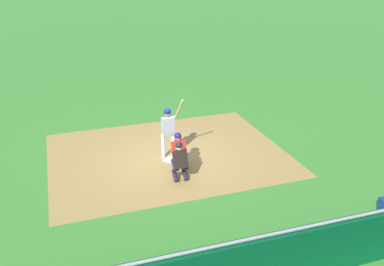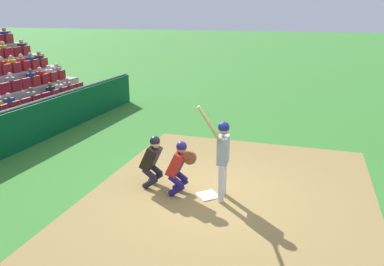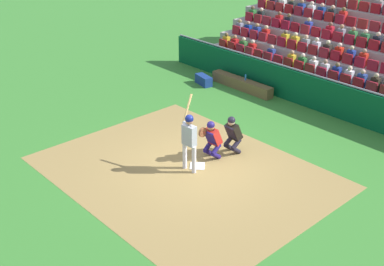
% 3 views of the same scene
% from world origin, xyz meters
% --- Properties ---
extents(ground_plane, '(160.00, 160.00, 0.00)m').
position_xyz_m(ground_plane, '(0.00, 0.00, 0.00)').
color(ground_plane, '#377E2D').
extents(infield_dirt_patch, '(8.22, 6.43, 0.01)m').
position_xyz_m(infield_dirt_patch, '(0.00, 0.50, 0.00)').
color(infield_dirt_patch, olive).
rests_on(infield_dirt_patch, ground_plane).
extents(home_plate_marker, '(0.62, 0.62, 0.02)m').
position_xyz_m(home_plate_marker, '(0.00, 0.00, 0.02)').
color(home_plate_marker, white).
rests_on(home_plate_marker, infield_dirt_patch).
extents(batter_at_plate, '(0.70, 0.61, 2.18)m').
position_xyz_m(batter_at_plate, '(0.00, 0.32, 1.11)').
color(batter_at_plate, silver).
rests_on(batter_at_plate, ground_plane).
extents(catcher_crouching, '(0.49, 0.73, 1.28)m').
position_xyz_m(catcher_crouching, '(0.09, -0.65, 0.71)').
color(catcher_crouching, navy).
rests_on(catcher_crouching, ground_plane).
extents(home_plate_umpire, '(0.46, 0.47, 1.28)m').
position_xyz_m(home_plate_umpire, '(-0.09, -1.38, 0.70)').
color(home_plate_umpire, black).
rests_on(home_plate_umpire, ground_plane).
extents(dugout_wall, '(16.19, 0.24, 1.33)m').
position_xyz_m(dugout_wall, '(0.00, -6.25, 0.64)').
color(dugout_wall, '#064A26').
rests_on(dugout_wall, ground_plane).
extents(dugout_bench, '(3.08, 0.40, 0.44)m').
position_xyz_m(dugout_bench, '(3.57, -5.70, 0.22)').
color(dugout_bench, brown).
rests_on(dugout_bench, ground_plane).
extents(water_bottle_on_bench, '(0.07, 0.07, 0.24)m').
position_xyz_m(water_bottle_on_bench, '(3.40, -5.73, 0.56)').
color(water_bottle_on_bench, blue).
rests_on(water_bottle_on_bench, dugout_bench).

